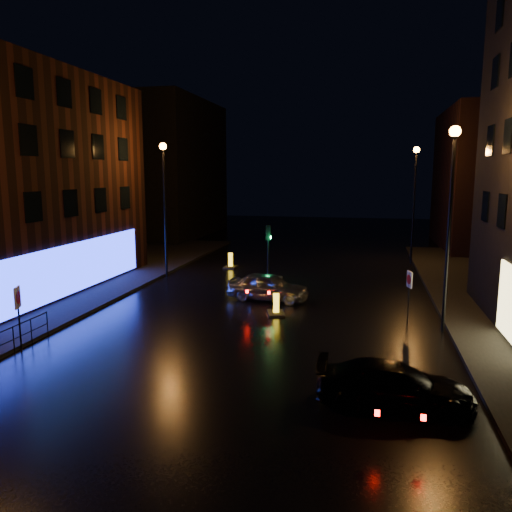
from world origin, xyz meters
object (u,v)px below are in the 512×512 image
at_px(dark_sedan, 395,386).
at_px(road_sign_left, 18,303).
at_px(silver_hatchback, 268,287).
at_px(bollard_near, 276,310).
at_px(road_sign_right, 409,284).
at_px(traffic_signal, 268,273).
at_px(bollard_far, 231,264).

bearing_deg(dark_sedan, road_sign_left, 81.63).
height_order(silver_hatchback, road_sign_left, road_sign_left).
bearing_deg(bollard_near, road_sign_right, -12.80).
bearing_deg(traffic_signal, bollard_near, -75.92).
xyz_separation_m(traffic_signal, road_sign_right, (7.70, -6.60, 1.17)).
xyz_separation_m(traffic_signal, dark_sedan, (6.66, -15.48, 0.13)).
bearing_deg(road_sign_right, road_sign_left, 8.90).
bearing_deg(traffic_signal, road_sign_left, -115.97).
bearing_deg(silver_hatchback, road_sign_left, 147.70).
bearing_deg(bollard_near, silver_hatchback, 93.04).
height_order(traffic_signal, road_sign_right, traffic_signal).
xyz_separation_m(road_sign_left, road_sign_right, (14.39, 7.14, -0.14)).
bearing_deg(bollard_far, road_sign_left, -99.85).
relative_size(dark_sedan, bollard_near, 3.36).
bearing_deg(dark_sedan, bollard_far, 26.57).
bearing_deg(road_sign_left, road_sign_right, 5.38).
height_order(silver_hatchback, bollard_near, silver_hatchback).
relative_size(traffic_signal, road_sign_left, 1.43).
relative_size(bollard_near, bollard_far, 1.08).
distance_m(dark_sedan, bollard_far, 21.82).
bearing_deg(bollard_near, dark_sedan, -76.11).
xyz_separation_m(bollard_near, bollard_far, (-5.18, 10.81, 0.01)).
relative_size(dark_sedan, road_sign_right, 1.95).
bearing_deg(bollard_near, bollard_far, 99.49).
distance_m(bollard_near, road_sign_left, 10.96).
relative_size(bollard_far, road_sign_left, 0.50).
bearing_deg(dark_sedan, silver_hatchback, 26.68).
bearing_deg(road_sign_left, dark_sedan, -28.38).
height_order(bollard_near, road_sign_left, road_sign_left).
bearing_deg(dark_sedan, bollard_near, 28.99).
distance_m(silver_hatchback, road_sign_right, 7.23).
bearing_deg(road_sign_right, bollard_near, -14.19).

